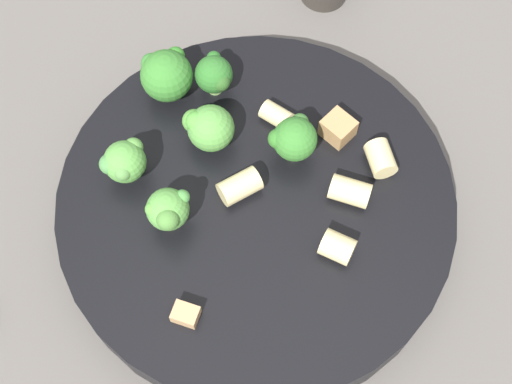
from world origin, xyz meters
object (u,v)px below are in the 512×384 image
(broccoli_floret_0, at_px, (168,210))
(broccoli_floret_1, at_px, (208,127))
(rigatoni_2, at_px, (350,191))
(rigatoni_0, at_px, (280,117))
(broccoli_floret_2, at_px, (124,162))
(rigatoni_4, at_px, (337,247))
(broccoli_floret_5, at_px, (166,74))
(chicken_chunk_0, at_px, (338,128))
(pasta_bowl, at_px, (256,207))
(broccoli_floret_3, at_px, (295,138))
(rigatoni_1, at_px, (381,158))
(chicken_chunk_1, at_px, (186,314))
(rigatoni_3, at_px, (239,187))
(broccoli_floret_4, at_px, (215,75))

(broccoli_floret_0, relative_size, broccoli_floret_1, 0.96)
(rigatoni_2, bearing_deg, rigatoni_0, -117.70)
(broccoli_floret_2, height_order, rigatoni_4, broccoli_floret_2)
(broccoli_floret_2, xyz_separation_m, broccoli_floret_5, (-0.07, -0.01, 0.00))
(rigatoni_2, relative_size, rigatoni_4, 1.30)
(chicken_chunk_0, bearing_deg, rigatoni_0, -79.09)
(rigatoni_0, distance_m, rigatoni_2, 0.07)
(pasta_bowl, bearing_deg, rigatoni_0, -171.58)
(broccoli_floret_3, xyz_separation_m, rigatoni_1, (-0.02, 0.06, -0.01))
(broccoli_floret_5, distance_m, rigatoni_1, 0.16)
(broccoli_floret_5, relative_size, rigatoni_2, 1.51)
(rigatoni_4, bearing_deg, rigatoni_0, -135.98)
(broccoli_floret_2, relative_size, chicken_chunk_1, 2.18)
(rigatoni_0, xyz_separation_m, rigatoni_4, (0.08, 0.07, 0.00))
(rigatoni_0, distance_m, chicken_chunk_0, 0.04)
(broccoli_floret_5, bearing_deg, broccoli_floret_0, 27.73)
(rigatoni_2, height_order, chicken_chunk_0, same)
(rigatoni_2, bearing_deg, broccoli_floret_0, -56.44)
(rigatoni_3, relative_size, chicken_chunk_1, 1.70)
(broccoli_floret_4, height_order, chicken_chunk_0, broccoli_floret_4)
(broccoli_floret_2, distance_m, rigatoni_1, 0.17)
(broccoli_floret_0, bearing_deg, rigatoni_3, 141.23)
(broccoli_floret_2, distance_m, broccoli_floret_5, 0.07)
(pasta_bowl, height_order, rigatoni_1, rigatoni_1)
(broccoli_floret_3, bearing_deg, rigatoni_2, 72.46)
(broccoli_floret_4, height_order, rigatoni_1, broccoli_floret_4)
(rigatoni_2, bearing_deg, rigatoni_1, 161.96)
(pasta_bowl, bearing_deg, broccoli_floret_2, -76.81)
(rigatoni_0, height_order, rigatoni_4, rigatoni_4)
(rigatoni_1, bearing_deg, rigatoni_4, -2.78)
(broccoli_floret_1, bearing_deg, chicken_chunk_0, 118.01)
(broccoli_floret_2, xyz_separation_m, rigatoni_4, (-0.01, 0.15, -0.01))
(chicken_chunk_1, bearing_deg, broccoli_floret_5, -149.36)
(pasta_bowl, bearing_deg, broccoli_floret_4, -137.38)
(pasta_bowl, xyz_separation_m, broccoli_floret_4, (-0.07, -0.06, 0.03))
(broccoli_floret_4, bearing_deg, broccoli_floret_1, 19.76)
(chicken_chunk_0, xyz_separation_m, chicken_chunk_1, (0.16, -0.04, -0.00))
(broccoli_floret_3, height_order, rigatoni_2, broccoli_floret_3)
(rigatoni_0, relative_size, chicken_chunk_0, 1.34)
(broccoli_floret_3, height_order, rigatoni_0, broccoli_floret_3)
(broccoli_floret_0, xyz_separation_m, broccoli_floret_4, (-0.11, -0.02, -0.00))
(broccoli_floret_0, distance_m, chicken_chunk_1, 0.07)
(rigatoni_1, bearing_deg, broccoli_floret_0, -48.40)
(rigatoni_4, distance_m, chicken_chunk_1, 0.11)
(broccoli_floret_2, height_order, rigatoni_3, broccoli_floret_2)
(rigatoni_2, relative_size, rigatoni_3, 0.97)
(broccoli_floret_2, bearing_deg, broccoli_floret_3, 122.72)
(broccoli_floret_0, bearing_deg, pasta_bowl, 132.41)
(broccoli_floret_3, distance_m, chicken_chunk_0, 0.04)
(broccoli_floret_0, relative_size, chicken_chunk_0, 1.74)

